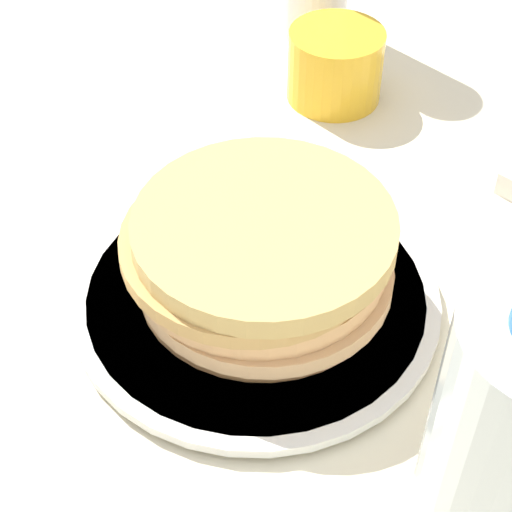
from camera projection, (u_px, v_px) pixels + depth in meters
ground_plane at (234, 338)px, 0.57m from camera, size 4.00×4.00×0.00m
plate at (256, 297)px, 0.59m from camera, size 0.25×0.25×0.01m
pancake_stack at (261, 255)px, 0.56m from camera, size 0.18×0.18×0.07m
juice_glass at (335, 65)px, 0.75m from camera, size 0.08×0.08×0.06m
water_bottle_far at (496, 501)px, 0.36m from camera, size 0.07×0.07×0.24m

